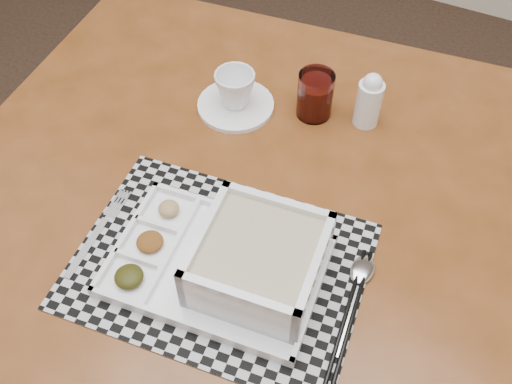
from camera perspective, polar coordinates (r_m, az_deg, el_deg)
dining_table at (r=1.03m, az=-1.18°, el=-4.60°), size 1.20×1.20×0.81m
placemat at (r=0.90m, az=-3.70°, el=-7.32°), size 0.48×0.38×0.00m
serving_tray at (r=0.85m, az=-0.99°, el=-7.08°), size 0.34×0.25×0.10m
fork at (r=0.96m, az=-15.30°, el=-3.70°), size 0.04×0.19×0.00m
spoon at (r=0.90m, az=10.40°, el=-8.35°), size 0.04×0.18×0.01m
chopsticks at (r=0.86m, az=9.25°, el=-12.26°), size 0.04×0.24×0.01m
saucer at (r=1.13m, az=-2.04°, el=8.66°), size 0.15×0.15×0.01m
cup at (r=1.10m, az=-2.10°, el=10.24°), size 0.09×0.09×0.07m
juice_glass at (r=1.09m, az=5.92°, el=9.48°), size 0.07×0.07×0.09m
creamer_bottle at (r=1.08m, az=11.24°, el=8.99°), size 0.05×0.05×0.11m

